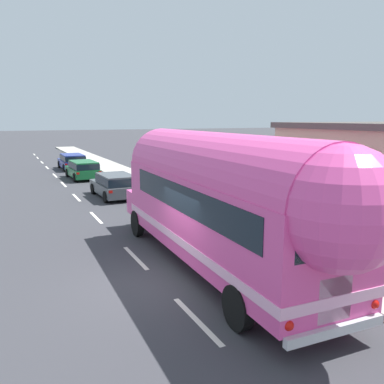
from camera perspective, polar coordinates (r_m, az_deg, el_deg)
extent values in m
plane|color=#38383D|center=(11.50, -4.54, -12.74)|extent=(300.00, 300.00, 0.00)
cube|color=silver|center=(9.57, 0.66, -17.70)|extent=(0.14, 2.40, 0.01)
cube|color=silver|center=(13.51, -8.03, -9.20)|extent=(0.14, 2.40, 0.01)
cube|color=silver|center=(19.09, -13.46, -3.53)|extent=(0.14, 2.40, 0.01)
cube|color=silver|center=(24.14, -16.07, -0.75)|extent=(0.14, 2.40, 0.01)
cube|color=silver|center=(29.20, -17.76, 1.05)|extent=(0.14, 2.40, 0.01)
cube|color=silver|center=(33.91, -18.87, 2.23)|extent=(0.14, 2.40, 0.01)
cube|color=silver|center=(39.63, -19.86, 3.28)|extent=(0.14, 2.40, 0.01)
cube|color=silver|center=(44.58, -20.51, 3.97)|extent=(0.14, 2.40, 0.01)
cube|color=silver|center=(49.77, -21.06, 4.54)|extent=(0.14, 2.40, 0.01)
cube|color=silver|center=(54.56, -21.47, 4.97)|extent=(0.14, 2.40, 0.01)
cube|color=silver|center=(23.59, -6.27, -0.65)|extent=(0.12, 80.00, 0.01)
cube|color=#ADA89E|center=(22.24, -1.27, -1.09)|extent=(2.72, 90.00, 0.15)
cube|color=#EA4C9E|center=(11.86, 3.60, -3.08)|extent=(2.76, 9.77, 2.30)
cylinder|color=#EA4C9E|center=(11.65, 3.67, 2.43)|extent=(2.71, 9.67, 2.45)
sphere|color=#EA4C9E|center=(7.78, 20.21, -2.23)|extent=(2.40, 2.40, 2.40)
cube|color=#EA4C9E|center=(16.96, -5.00, -1.31)|extent=(2.29, 1.36, 0.95)
cube|color=#F4B2D6|center=(12.03, 3.57, -6.09)|extent=(2.80, 9.81, 0.24)
cube|color=black|center=(11.48, 4.33, -0.48)|extent=(2.74, 7.97, 0.76)
cube|color=black|center=(7.89, 20.03, -5.79)|extent=(2.00, 0.13, 0.84)
cube|color=#F4B2D6|center=(8.31, 19.53, -14.12)|extent=(0.80, 0.08, 0.90)
cube|color=silver|center=(8.51, 19.70, -18.01)|extent=(2.34, 0.20, 0.20)
sphere|color=red|center=(7.81, 13.52, -17.91)|extent=(0.20, 0.20, 0.20)
sphere|color=red|center=(9.13, 24.42, -14.25)|extent=(0.20, 0.20, 0.20)
cube|color=black|center=(16.18, -4.39, 2.89)|extent=(2.14, 0.16, 0.96)
cube|color=silver|center=(17.63, -5.72, -1.29)|extent=(0.90, 0.12, 0.56)
cylinder|color=black|center=(15.78, -7.76, -4.41)|extent=(0.29, 1.01, 1.00)
cylinder|color=black|center=(16.55, 0.06, -3.61)|extent=(0.29, 1.01, 1.00)
cylinder|color=black|center=(9.06, 6.51, -15.95)|extent=(0.29, 1.01, 1.00)
cylinder|color=black|center=(10.35, 18.07, -12.95)|extent=(0.29, 1.01, 1.00)
cube|color=#474C51|center=(23.79, -10.96, 0.57)|extent=(2.00, 4.31, 0.60)
cube|color=#474C51|center=(23.24, -10.68, 1.79)|extent=(1.75, 2.86, 0.55)
cube|color=black|center=(23.25, -10.68, 1.72)|extent=(1.82, 2.90, 0.43)
cube|color=red|center=(21.51, -11.47, 0.00)|extent=(0.20, 0.05, 0.14)
cube|color=red|center=(21.99, -7.37, 0.35)|extent=(0.20, 0.05, 0.14)
cylinder|color=black|center=(24.96, -13.84, 0.45)|extent=(0.22, 0.65, 0.64)
cylinder|color=black|center=(25.42, -9.91, 0.78)|extent=(0.22, 0.65, 0.64)
cylinder|color=black|center=(22.23, -12.13, -0.68)|extent=(0.22, 0.65, 0.64)
cylinder|color=black|center=(22.74, -7.76, -0.29)|extent=(0.22, 0.65, 0.64)
cube|color=#196633|center=(31.52, -15.27, 2.78)|extent=(1.97, 4.32, 0.60)
cube|color=#196633|center=(30.99, -15.13, 3.74)|extent=(1.72, 3.06, 0.55)
cube|color=black|center=(30.99, -15.13, 3.68)|extent=(1.78, 3.10, 0.43)
cube|color=red|center=(29.26, -15.87, 2.54)|extent=(0.20, 0.05, 0.14)
cube|color=red|center=(29.62, -12.91, 2.77)|extent=(0.20, 0.05, 0.14)
cylinder|color=black|center=(32.77, -17.27, 2.61)|extent=(0.22, 0.65, 0.64)
cylinder|color=black|center=(33.11, -14.34, 2.83)|extent=(0.22, 0.65, 0.64)
cylinder|color=black|center=(29.99, -16.27, 1.97)|extent=(0.22, 0.65, 0.64)
cylinder|color=black|center=(30.37, -13.08, 2.22)|extent=(0.22, 0.65, 0.64)
cube|color=navy|center=(37.72, -16.67, 3.92)|extent=(1.91, 4.49, 0.60)
cube|color=navy|center=(37.19, -16.60, 4.73)|extent=(1.70, 3.24, 0.55)
cube|color=black|center=(37.20, -16.59, 4.68)|extent=(1.76, 3.28, 0.43)
cube|color=red|center=(35.37, -17.41, 3.76)|extent=(0.20, 0.04, 0.14)
cube|color=red|center=(35.64, -14.79, 3.94)|extent=(0.20, 0.04, 0.14)
cylinder|color=black|center=(39.13, -18.32, 3.75)|extent=(0.20, 0.64, 0.64)
cylinder|color=black|center=(39.40, -15.72, 3.93)|extent=(0.20, 0.64, 0.64)
cylinder|color=black|center=(36.10, -17.67, 3.27)|extent=(0.20, 0.64, 0.64)
cylinder|color=black|center=(36.39, -14.86, 3.47)|extent=(0.20, 0.64, 0.64)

